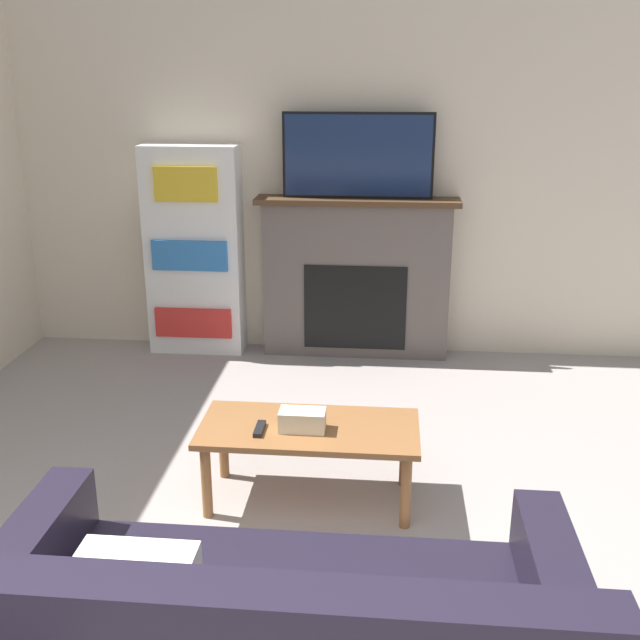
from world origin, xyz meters
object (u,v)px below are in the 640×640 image
at_px(tv, 358,156).
at_px(bookshelf, 194,251).
at_px(fireplace, 356,277).
at_px(coffee_table, 309,436).

xyz_separation_m(tv, bookshelf, (-1.20, -0.00, -0.71)).
bearing_deg(bookshelf, fireplace, 1.09).
xyz_separation_m(fireplace, coffee_table, (-0.13, -2.06, -0.24)).
distance_m(tv, coffee_table, 2.33).
bearing_deg(bookshelf, coffee_table, -62.31).
bearing_deg(fireplace, bookshelf, -178.91).
distance_m(fireplace, bookshelf, 1.21).
xyz_separation_m(fireplace, tv, (-0.00, -0.02, 0.88)).
xyz_separation_m(coffee_table, bookshelf, (-1.07, 2.04, 0.41)).
height_order(tv, coffee_table, tv).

